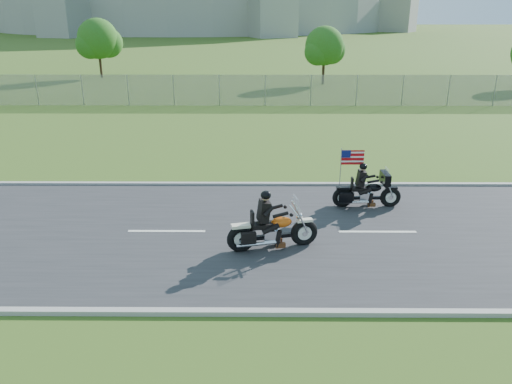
{
  "coord_description": "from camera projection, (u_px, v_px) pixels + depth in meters",
  "views": [
    {
      "loc": [
        0.64,
        -12.92,
        5.98
      ],
      "look_at": [
        0.55,
        0.0,
        1.24
      ],
      "focal_mm": 35.0,
      "sensor_mm": 36.0,
      "label": 1
    }
  ],
  "objects": [
    {
      "name": "motorcycle_follow",
      "position": [
        367.0,
        192.0,
        15.84
      ],
      "size": [
        2.2,
        0.72,
        1.84
      ],
      "rotation": [
        0.0,
        0.0,
        0.02
      ],
      "color": "black",
      "rests_on": "ground"
    },
    {
      "name": "road",
      "position": [
        237.0,
        232.0,
        14.18
      ],
      "size": [
        120.0,
        8.0,
        0.04
      ],
      "primitive_type": "cube",
      "color": "#28282B",
      "rests_on": "ground"
    },
    {
      "name": "motorcycle_lead",
      "position": [
        271.0,
        231.0,
        13.06
      ],
      "size": [
        2.44,
        0.97,
        1.66
      ],
      "rotation": [
        0.0,
        0.0,
        0.23
      ],
      "color": "black",
      "rests_on": "ground"
    },
    {
      "name": "curb_north",
      "position": [
        242.0,
        184.0,
        17.98
      ],
      "size": [
        120.0,
        0.18,
        0.12
      ],
      "primitive_type": "cube",
      "color": "#9E9B93",
      "rests_on": "ground"
    },
    {
      "name": "tree_fence_near",
      "position": [
        325.0,
        48.0,
        41.32
      ],
      "size": [
        3.52,
        3.28,
        4.75
      ],
      "color": "#382316",
      "rests_on": "ground"
    },
    {
      "name": "fence",
      "position": [
        174.0,
        90.0,
        32.66
      ],
      "size": [
        60.0,
        0.03,
        2.0
      ],
      "primitive_type": "cube",
      "color": "gray",
      "rests_on": "ground"
    },
    {
      "name": "curb_south",
      "position": [
        228.0,
        312.0,
        10.37
      ],
      "size": [
        120.0,
        0.18,
        0.12
      ],
      "primitive_type": "cube",
      "color": "#9E9B93",
      "rests_on": "ground"
    },
    {
      "name": "ground",
      "position": [
        237.0,
        233.0,
        14.19
      ],
      "size": [
        420.0,
        420.0,
        0.0
      ],
      "primitive_type": "plane",
      "color": "#3C571B",
      "rests_on": "ground"
    },
    {
      "name": "tree_fence_mid",
      "position": [
        99.0,
        41.0,
        45.1
      ],
      "size": [
        3.96,
        3.69,
        5.3
      ],
      "color": "#382316",
      "rests_on": "ground"
    }
  ]
}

